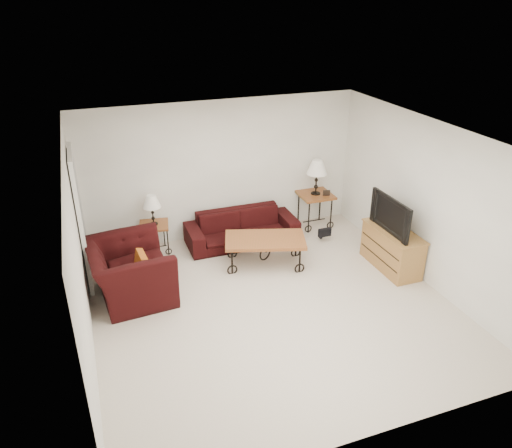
% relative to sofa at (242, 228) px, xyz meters
% --- Properties ---
extents(ground, '(5.00, 5.00, 0.00)m').
position_rel_sofa_xyz_m(ground, '(-0.21, -2.02, -0.29)').
color(ground, beige).
rests_on(ground, ground).
extents(wall_back, '(5.00, 0.02, 2.50)m').
position_rel_sofa_xyz_m(wall_back, '(-0.21, 0.48, 0.96)').
color(wall_back, white).
rests_on(wall_back, ground).
extents(wall_front, '(5.00, 0.02, 2.50)m').
position_rel_sofa_xyz_m(wall_front, '(-0.21, -4.52, 0.96)').
color(wall_front, white).
rests_on(wall_front, ground).
extents(wall_left, '(0.02, 5.00, 2.50)m').
position_rel_sofa_xyz_m(wall_left, '(-2.71, -2.02, 0.96)').
color(wall_left, white).
rests_on(wall_left, ground).
extents(wall_right, '(0.02, 5.00, 2.50)m').
position_rel_sofa_xyz_m(wall_right, '(2.29, -2.02, 0.96)').
color(wall_right, white).
rests_on(wall_right, ground).
extents(ceiling, '(5.00, 5.00, 0.00)m').
position_rel_sofa_xyz_m(ceiling, '(-0.21, -2.02, 2.21)').
color(ceiling, white).
rests_on(ceiling, wall_back).
extents(doorway, '(0.08, 0.94, 2.04)m').
position_rel_sofa_xyz_m(doorway, '(-2.68, -0.37, 0.73)').
color(doorway, black).
rests_on(doorway, ground).
extents(sofa, '(1.99, 0.78, 0.58)m').
position_rel_sofa_xyz_m(sofa, '(0.00, 0.00, 0.00)').
color(sofa, black).
rests_on(sofa, ground).
extents(side_table_left, '(0.56, 0.56, 0.53)m').
position_rel_sofa_xyz_m(side_table_left, '(-1.53, 0.18, -0.02)').
color(side_table_left, brown).
rests_on(side_table_left, ground).
extents(side_table_right, '(0.63, 0.63, 0.67)m').
position_rel_sofa_xyz_m(side_table_right, '(1.53, 0.18, 0.04)').
color(side_table_right, brown).
rests_on(side_table_right, ground).
extents(lamp_left, '(0.35, 0.35, 0.53)m').
position_rel_sofa_xyz_m(lamp_left, '(-1.53, 0.18, 0.51)').
color(lamp_left, black).
rests_on(lamp_left, side_table_left).
extents(lamp_right, '(0.39, 0.39, 0.67)m').
position_rel_sofa_xyz_m(lamp_right, '(1.53, 0.18, 0.71)').
color(lamp_right, black).
rests_on(lamp_right, side_table_right).
extents(photo_frame_left, '(0.11, 0.01, 0.09)m').
position_rel_sofa_xyz_m(photo_frame_left, '(-1.68, 0.03, 0.29)').
color(photo_frame_left, black).
rests_on(photo_frame_left, side_table_left).
extents(photo_frame_right, '(0.13, 0.05, 0.11)m').
position_rel_sofa_xyz_m(photo_frame_right, '(1.68, 0.03, 0.43)').
color(photo_frame_right, black).
rests_on(photo_frame_right, side_table_right).
extents(coffee_table, '(1.45, 1.06, 0.49)m').
position_rel_sofa_xyz_m(coffee_table, '(0.11, -0.88, -0.05)').
color(coffee_table, brown).
rests_on(coffee_table, ground).
extents(armchair, '(1.22, 1.37, 0.84)m').
position_rel_sofa_xyz_m(armchair, '(-2.09, -1.06, 0.13)').
color(armchair, black).
rests_on(armchair, ground).
extents(throw_pillow, '(0.13, 0.39, 0.38)m').
position_rel_sofa_xyz_m(throw_pillow, '(-1.94, -1.11, 0.23)').
color(throw_pillow, '#B06916').
rests_on(throw_pillow, armchair).
extents(tv_stand, '(0.47, 1.12, 0.67)m').
position_rel_sofa_xyz_m(tv_stand, '(2.02, -1.67, 0.05)').
color(tv_stand, '#B28242').
rests_on(tv_stand, ground).
extents(television, '(0.13, 1.01, 0.58)m').
position_rel_sofa_xyz_m(television, '(2.00, -1.67, 0.67)').
color(television, black).
rests_on(television, tv_stand).
extents(backpack, '(0.44, 0.40, 0.47)m').
position_rel_sofa_xyz_m(backpack, '(1.41, -0.37, -0.05)').
color(backpack, black).
rests_on(backpack, ground).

